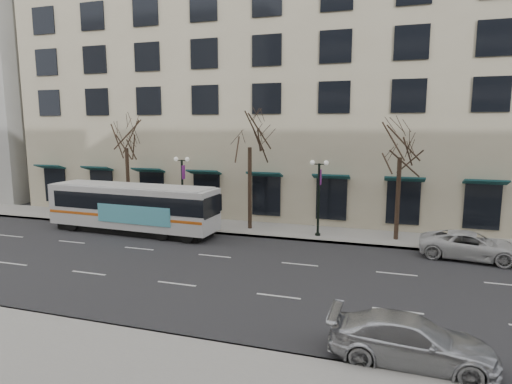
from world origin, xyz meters
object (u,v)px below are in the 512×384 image
at_px(lamp_post_right, 319,194).
at_px(city_bus, 133,207).
at_px(lamp_post_left, 183,188).
at_px(white_pickup, 471,246).
at_px(tree_far_left, 126,136).
at_px(silver_car, 411,340).
at_px(tree_far_right, 401,142).
at_px(tree_far_mid, 250,134).

relative_size(lamp_post_right, city_bus, 0.41).
relative_size(lamp_post_left, city_bus, 0.41).
bearing_deg(lamp_post_right, white_pickup, -12.55).
relative_size(lamp_post_right, white_pickup, 0.95).
xyz_separation_m(tree_far_left, silver_car, (20.31, -15.00, -5.95)).
height_order(tree_far_left, silver_car, tree_far_left).
xyz_separation_m(lamp_post_left, white_pickup, (18.99, -2.00, -2.18)).
height_order(tree_far_right, white_pickup, tree_far_right).
bearing_deg(lamp_post_left, silver_car, -43.26).
relative_size(city_bus, white_pickup, 2.30).
bearing_deg(city_bus, tree_far_right, 12.71).
distance_m(lamp_post_right, silver_car, 15.50).
bearing_deg(white_pickup, tree_far_left, 91.73).
bearing_deg(white_pickup, city_bus, 99.18).
bearing_deg(tree_far_left, lamp_post_left, -6.83).
height_order(lamp_post_left, lamp_post_right, same).
xyz_separation_m(tree_far_mid, lamp_post_left, (-4.99, -0.60, -3.96)).
bearing_deg(white_pickup, tree_far_mid, 87.39).
bearing_deg(tree_far_mid, lamp_post_left, -173.15).
height_order(lamp_post_right, city_bus, lamp_post_right).
bearing_deg(lamp_post_right, tree_far_right, 6.85).
bearing_deg(lamp_post_right, city_bus, -168.86).
bearing_deg(tree_far_left, city_bus, -51.52).
height_order(lamp_post_left, silver_car, lamp_post_left).
bearing_deg(tree_far_mid, city_bus, -157.86).
bearing_deg(silver_car, city_bus, 57.63).
bearing_deg(city_bus, tree_far_left, 131.26).
bearing_deg(lamp_post_left, city_bus, -136.02).
relative_size(tree_far_mid, lamp_post_left, 1.64).
bearing_deg(white_pickup, silver_car, 171.38).
relative_size(tree_far_right, silver_car, 1.57).
relative_size(tree_far_left, silver_car, 1.62).
relative_size(tree_far_left, lamp_post_left, 1.60).
relative_size(lamp_post_left, silver_car, 1.01).
bearing_deg(lamp_post_left, tree_far_left, 173.17).
distance_m(tree_far_mid, city_bus, 9.60).
distance_m(tree_far_right, lamp_post_left, 15.40).
xyz_separation_m(tree_far_mid, city_bus, (-7.56, -3.07, -5.06)).
height_order(tree_far_mid, white_pickup, tree_far_mid).
distance_m(tree_far_left, city_bus, 6.25).
height_order(tree_far_mid, tree_far_right, tree_far_mid).
height_order(tree_far_left, tree_far_right, tree_far_left).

